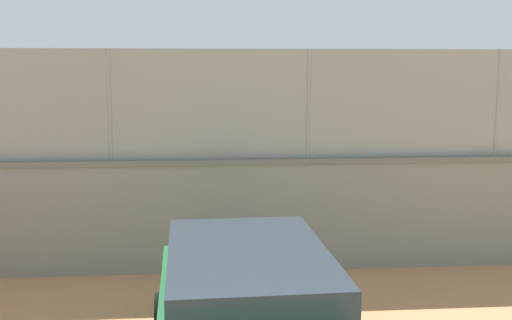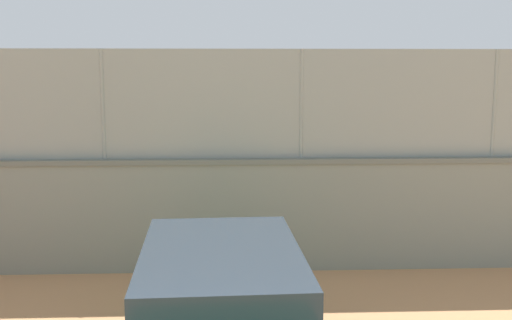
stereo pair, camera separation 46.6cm
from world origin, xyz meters
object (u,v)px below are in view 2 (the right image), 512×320
object	(u,v)px
sports_ball	(326,149)
player_foreground_swinging	(181,153)
player_near_wall_returning	(264,174)
player_baseline_waiting	(291,157)

from	to	relation	value
sports_ball	player_foreground_swinging	bearing A→B (deg)	-36.22
player_near_wall_returning	player_foreground_swinging	bearing A→B (deg)	-59.48
player_foreground_swinging	sports_ball	size ratio (longest dim) A/B	12.05
player_near_wall_returning	player_foreground_swinging	size ratio (longest dim) A/B	1.04
sports_ball	player_baseline_waiting	bearing A→B (deg)	-69.29
player_baseline_waiting	player_near_wall_returning	size ratio (longest dim) A/B	0.96
player_foreground_swinging	player_baseline_waiting	bearing A→B (deg)	164.00
player_near_wall_returning	sports_ball	world-z (taller)	player_near_wall_returning
player_foreground_swinging	sports_ball	distance (m)	4.54
player_near_wall_returning	sports_ball	size ratio (longest dim) A/B	12.57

